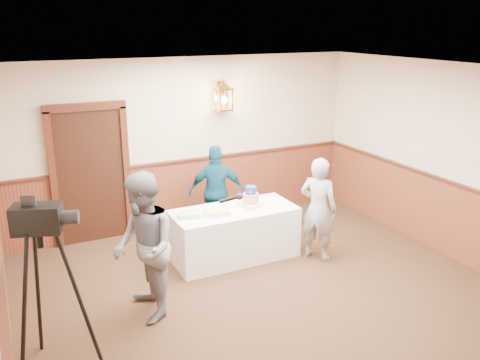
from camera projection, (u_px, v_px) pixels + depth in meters
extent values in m
plane|color=#322013|center=(297.00, 324.00, 5.83)|extent=(7.00, 7.00, 0.00)
cube|color=beige|center=(187.00, 143.00, 8.41)|extent=(6.00, 0.02, 2.80)
cube|color=white|center=(307.00, 78.00, 5.00)|extent=(6.00, 7.00, 0.02)
cube|color=maroon|center=(189.00, 192.00, 8.65)|extent=(5.98, 0.04, 1.10)
cube|color=maroon|center=(9.00, 356.00, 4.42)|extent=(0.04, 6.98, 1.10)
cube|color=#451D12|center=(188.00, 160.00, 8.47)|extent=(5.98, 0.07, 0.04)
cube|color=black|center=(91.00, 176.00, 7.80)|extent=(1.00, 0.06, 2.10)
cube|color=white|center=(234.00, 234.00, 7.39)|extent=(1.80, 0.80, 0.75)
cube|color=beige|center=(251.00, 204.00, 7.41)|extent=(0.36, 0.36, 0.06)
cylinder|color=#C1020F|center=(251.00, 198.00, 7.38)|extent=(0.23, 0.23, 0.14)
cylinder|color=navy|center=(251.00, 190.00, 7.34)|extent=(0.17, 0.17, 0.11)
cube|color=#D1D17D|center=(217.00, 212.00, 7.09)|extent=(0.41, 0.36, 0.07)
cube|color=#A2C48A|center=(189.00, 214.00, 7.00)|extent=(0.36, 0.32, 0.07)
imported|color=slate|center=(144.00, 248.00, 5.76)|extent=(0.70, 0.88, 1.75)
cylinder|color=black|center=(229.00, 199.00, 5.88)|extent=(0.23, 0.09, 0.09)
sphere|color=black|center=(240.00, 196.00, 5.90)|extent=(0.08, 0.08, 0.08)
imported|color=#96969C|center=(318.00, 209.00, 7.27)|extent=(0.61, 0.66, 1.52)
imported|color=#0D3E52|center=(217.00, 192.00, 8.03)|extent=(0.95, 0.65, 1.50)
cube|color=black|center=(37.00, 219.00, 4.56)|extent=(0.48, 0.36, 0.26)
cylinder|color=black|center=(69.00, 217.00, 4.60)|extent=(0.20, 0.18, 0.13)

